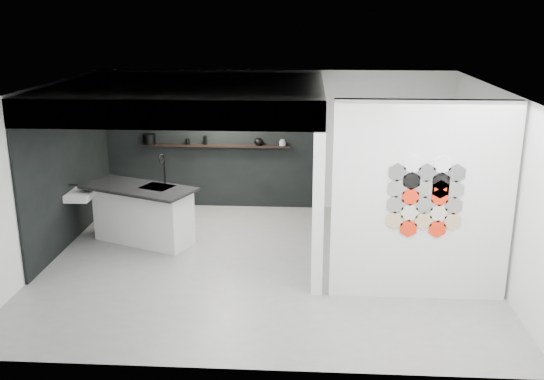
{
  "coord_description": "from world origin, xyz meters",
  "views": [
    {
      "loc": [
        0.67,
        -8.97,
        3.9
      ],
      "look_at": [
        0.1,
        0.3,
        1.15
      ],
      "focal_mm": 40.0,
      "sensor_mm": 36.0,
      "label": 1
    }
  ],
  "objects": [
    {
      "name": "kettle",
      "position": [
        -0.33,
        2.87,
        1.39
      ],
      "size": [
        0.2,
        0.2,
        0.15
      ],
      "primitive_type": "ellipsoid",
      "rotation": [
        0.0,
        0.0,
        -0.14
      ],
      "color": "black",
      "rests_on": "display_shelf"
    },
    {
      "name": "bay_clad_left",
      "position": [
        -3.47,
        1.0,
        1.18
      ],
      "size": [
        0.04,
        4.0,
        2.35
      ],
      "primitive_type": "cube",
      "color": "black",
      "rests_on": "floor"
    },
    {
      "name": "fascia_beam",
      "position": [
        -1.3,
        -0.92,
        2.55
      ],
      "size": [
        4.4,
        0.16,
        0.4
      ],
      "primitive_type": "cube",
      "color": "silver",
      "rests_on": "corner_column"
    },
    {
      "name": "wall_basin",
      "position": [
        -3.24,
        0.8,
        0.85
      ],
      "size": [
        0.4,
        0.6,
        0.12
      ],
      "primitive_type": "cube",
      "color": "silver",
      "rests_on": "bay_clad_left"
    },
    {
      "name": "display_shelf",
      "position": [
        -1.2,
        2.87,
        1.3
      ],
      "size": [
        3.0,
        0.15,
        0.04
      ],
      "primitive_type": "cube",
      "color": "black",
      "rests_on": "bay_clad_back"
    },
    {
      "name": "corner_column",
      "position": [
        0.82,
        -1.0,
        1.18
      ],
      "size": [
        0.16,
        0.16,
        2.35
      ],
      "primitive_type": "cube",
      "color": "silver",
      "rests_on": "floor"
    },
    {
      "name": "bottle_dark",
      "position": [
        -1.41,
        2.87,
        1.41
      ],
      "size": [
        0.09,
        0.09,
        0.18
      ],
      "primitive_type": "cylinder",
      "rotation": [
        0.0,
        0.0,
        -0.43
      ],
      "color": "black",
      "rests_on": "display_shelf"
    },
    {
      "name": "glass_vase",
      "position": [
        0.15,
        2.87,
        1.38
      ],
      "size": [
        0.11,
        0.11,
        0.12
      ],
      "primitive_type": "cylinder",
      "rotation": [
        0.0,
        0.0,
        0.33
      ],
      "color": "gray",
      "rests_on": "display_shelf"
    },
    {
      "name": "bay_clad_back",
      "position": [
        -1.3,
        2.97,
        1.18
      ],
      "size": [
        4.4,
        0.04,
        2.35
      ],
      "primitive_type": "cube",
      "color": "black",
      "rests_on": "floor"
    },
    {
      "name": "glass_bowl",
      "position": [
        0.15,
        2.87,
        1.36
      ],
      "size": [
        0.14,
        0.14,
        0.09
      ],
      "primitive_type": "cylinder",
      "rotation": [
        0.0,
        0.0,
        -0.08
      ],
      "color": "gray",
      "rests_on": "display_shelf"
    },
    {
      "name": "stockpot",
      "position": [
        -2.55,
        2.87,
        1.42
      ],
      "size": [
        0.3,
        0.3,
        0.2
      ],
      "primitive_type": "cylinder",
      "rotation": [
        0.0,
        0.0,
        0.27
      ],
      "color": "black",
      "rests_on": "display_shelf"
    },
    {
      "name": "bulkhead",
      "position": [
        -1.3,
        1.0,
        2.55
      ],
      "size": [
        4.4,
        4.0,
        0.4
      ],
      "primitive_type": "cube",
      "color": "silver",
      "rests_on": "corner_column"
    },
    {
      "name": "kitchen_island",
      "position": [
        -2.18,
        0.84,
        0.53
      ],
      "size": [
        2.12,
        1.54,
        1.57
      ],
      "rotation": [
        0.0,
        0.0,
        -0.4
      ],
      "color": "silver",
      "rests_on": "floor"
    },
    {
      "name": "partition_panel",
      "position": [
        2.23,
        -1.0,
        1.4
      ],
      "size": [
        2.45,
        0.15,
        2.8
      ],
      "primitive_type": "cube",
      "color": "silver",
      "rests_on": "floor"
    },
    {
      "name": "hex_tile_cluster",
      "position": [
        2.26,
        -1.09,
        1.5
      ],
      "size": [
        1.04,
        0.02,
        1.16
      ],
      "color": "tan",
      "rests_on": "partition_panel"
    },
    {
      "name": "floor",
      "position": [
        0.0,
        0.0,
        -0.01
      ],
      "size": [
        7.0,
        6.0,
        0.01
      ],
      "primitive_type": "cube",
      "color": "slate"
    },
    {
      "name": "utensil_cup",
      "position": [
        -1.76,
        2.87,
        1.37
      ],
      "size": [
        0.09,
        0.09,
        0.11
      ],
      "primitive_type": "cylinder",
      "rotation": [
        0.0,
        0.0,
        -0.05
      ],
      "color": "black",
      "rests_on": "display_shelf"
    }
  ]
}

